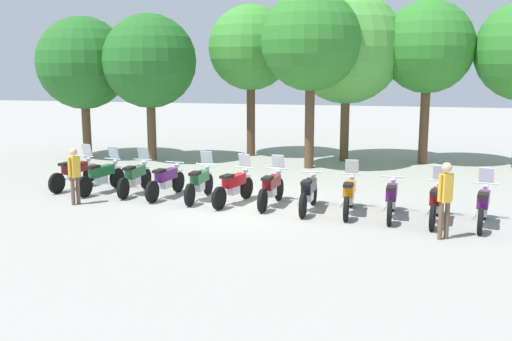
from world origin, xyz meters
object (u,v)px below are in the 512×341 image
at_px(motorcycle_8, 349,194).
at_px(tree_0, 83,63).
at_px(motorcycle_3, 166,180).
at_px(person_0, 445,194).
at_px(motorcycle_4, 200,182).
at_px(motorcycle_5, 234,186).
at_px(tree_2, 251,48).
at_px(tree_3, 311,41).
at_px(motorcycle_11, 483,205).
at_px(motorcycle_7, 309,192).
at_px(person_1, 74,172).
at_px(motorcycle_1, 102,176).
at_px(motorcycle_2, 135,177).
at_px(tree_4, 347,48).
at_px(tree_5, 428,47).
at_px(motorcycle_0, 75,172).
at_px(motorcycle_6, 271,188).
at_px(motorcycle_10, 436,202).
at_px(tree_1, 149,61).
at_px(motorcycle_9, 391,198).

xyz_separation_m(motorcycle_8, tree_0, (-11.54, 7.28, 3.43)).
relative_size(motorcycle_3, person_0, 1.22).
relative_size(motorcycle_4, motorcycle_5, 1.03).
xyz_separation_m(tree_2, tree_3, (2.86, -2.50, 0.18)).
bearing_deg(motorcycle_11, person_0, 154.70).
bearing_deg(motorcycle_3, tree_2, 4.22).
bearing_deg(motorcycle_7, person_1, 99.68).
bearing_deg(motorcycle_7, motorcycle_5, 84.17).
xyz_separation_m(motorcycle_3, person_1, (-2.16, -1.48, 0.44)).
height_order(motorcycle_1, motorcycle_11, same).
distance_m(motorcycle_5, motorcycle_11, 6.66).
distance_m(motorcycle_7, person_0, 3.95).
relative_size(motorcycle_11, tree_3, 0.33).
bearing_deg(tree_2, motorcycle_3, -94.56).
height_order(motorcycle_2, motorcycle_7, motorcycle_2).
relative_size(tree_4, tree_5, 1.07).
xyz_separation_m(motorcycle_1, motorcycle_7, (6.59, -0.92, -0.01)).
xyz_separation_m(motorcycle_0, motorcycle_6, (6.59, -0.90, 0.00)).
distance_m(motorcycle_3, tree_3, 8.09).
distance_m(motorcycle_1, motorcycle_10, 10.00).
bearing_deg(motorcycle_5, motorcycle_11, -82.56).
bearing_deg(tree_1, person_0, -39.77).
relative_size(motorcycle_5, person_1, 1.31).
bearing_deg(motorcycle_8, person_1, 96.44).
xyz_separation_m(motorcycle_5, tree_0, (-8.25, 6.86, 3.43)).
distance_m(motorcycle_5, tree_5, 10.76).
xyz_separation_m(motorcycle_4, motorcycle_11, (7.70, -1.21, 0.00)).
distance_m(tree_0, tree_5, 13.96).
distance_m(motorcycle_9, tree_3, 8.65).
distance_m(motorcycle_2, tree_4, 10.41).
xyz_separation_m(motorcycle_3, tree_1, (-3.00, 6.24, 3.52)).
bearing_deg(tree_1, motorcycle_8, -39.66).
bearing_deg(motorcycle_5, tree_4, -1.27).
height_order(motorcycle_7, tree_2, tree_2).
relative_size(motorcycle_1, motorcycle_4, 0.98).
height_order(motorcycle_11, tree_1, tree_1).
bearing_deg(motorcycle_11, motorcycle_5, 93.35).
relative_size(motorcycle_2, tree_3, 0.33).
distance_m(motorcycle_9, tree_4, 9.93).
xyz_separation_m(motorcycle_0, motorcycle_1, (1.10, -0.32, 0.00)).
bearing_deg(motorcycle_4, motorcycle_7, -97.87).
xyz_separation_m(motorcycle_7, tree_1, (-7.40, 6.96, 3.52)).
xyz_separation_m(motorcycle_2, motorcycle_8, (6.60, -1.06, 0.00)).
xyz_separation_m(motorcycle_4, person_0, (6.66, -2.59, 0.54)).
distance_m(motorcycle_8, motorcycle_11, 3.35).
bearing_deg(tree_3, motorcycle_5, -101.92).
relative_size(motorcycle_10, person_1, 1.34).
xyz_separation_m(motorcycle_8, motorcycle_9, (1.10, -0.18, -0.01)).
relative_size(motorcycle_6, motorcycle_10, 1.01).
bearing_deg(motorcycle_11, tree_0, 73.81).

